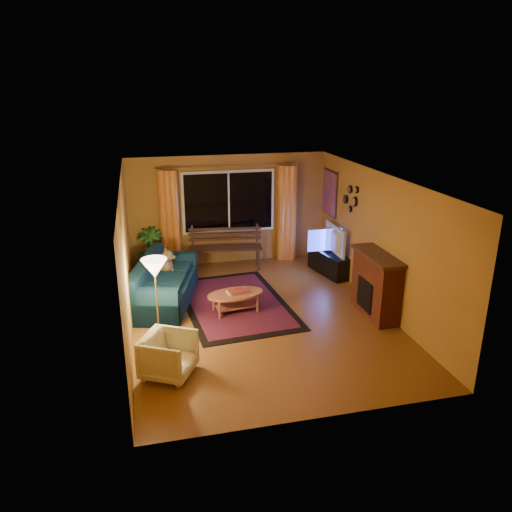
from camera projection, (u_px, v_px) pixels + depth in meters
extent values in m
cube|color=brown|center=(260.00, 316.00, 9.04)|extent=(4.50, 6.00, 0.02)
cube|color=white|center=(260.00, 178.00, 8.21)|extent=(4.50, 6.00, 0.02)
cube|color=#B57D33|center=(228.00, 210.00, 11.39)|extent=(4.50, 0.02, 2.50)
cube|color=#B57D33|center=(126.00, 261.00, 8.13)|extent=(0.02, 6.00, 2.50)
cube|color=#B57D33|center=(380.00, 241.00, 9.12)|extent=(0.02, 6.00, 2.50)
cube|color=black|center=(229.00, 202.00, 11.26)|extent=(2.00, 0.02, 1.30)
cylinder|color=#BF8C3F|center=(228.00, 167.00, 10.96)|extent=(3.20, 0.03, 0.03)
cylinder|color=orange|center=(170.00, 220.00, 11.02)|extent=(0.36, 0.36, 2.24)
cylinder|color=orange|center=(287.00, 213.00, 11.61)|extent=(0.36, 0.36, 2.24)
cube|color=#372219|center=(226.00, 258.00, 11.27)|extent=(1.68, 0.69, 0.49)
imported|color=#235B1E|center=(150.00, 250.00, 11.00)|extent=(0.64, 0.64, 1.00)
cube|color=#0D2941|center=(165.00, 282.00, 9.44)|extent=(1.45, 2.29, 0.86)
imported|color=beige|center=(169.00, 353.00, 7.10)|extent=(0.88, 0.90, 0.70)
cylinder|color=#BF8C3F|center=(157.00, 303.00, 7.81)|extent=(0.25, 0.25, 1.46)
cube|color=maroon|center=(235.00, 303.00, 9.54)|extent=(2.10, 3.10, 0.02)
cylinder|color=#B96648|center=(235.00, 302.00, 9.13)|extent=(1.18, 1.18, 0.38)
cube|color=black|center=(329.00, 263.00, 10.97)|extent=(0.63, 1.22, 0.49)
imported|color=black|center=(331.00, 240.00, 10.79)|extent=(0.15, 1.04, 0.60)
cube|color=maroon|center=(376.00, 286.00, 8.94)|extent=(0.40, 1.20, 1.10)
cube|color=#E74632|center=(329.00, 193.00, 11.23)|extent=(0.04, 0.76, 0.96)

